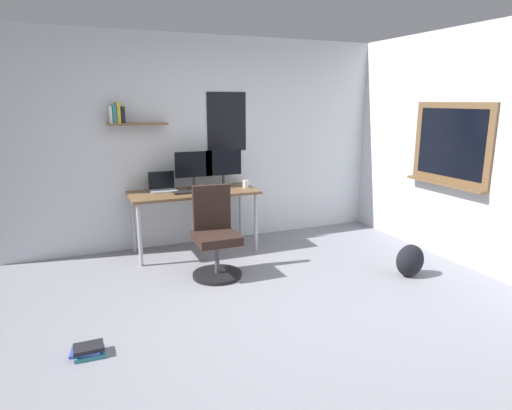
{
  "coord_description": "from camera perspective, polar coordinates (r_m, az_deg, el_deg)",
  "views": [
    {
      "loc": [
        -1.58,
        -3.06,
        1.82
      ],
      "look_at": [
        -0.01,
        0.71,
        0.85
      ],
      "focal_mm": 31.08,
      "sensor_mm": 36.0,
      "label": 1
    }
  ],
  "objects": [
    {
      "name": "coffee_mug",
      "position": [
        5.53,
        -1.34,
        2.73
      ],
      "size": [
        0.08,
        0.08,
        0.09
      ],
      "primitive_type": "cylinder",
      "color": "silver",
      "rests_on": "desk"
    },
    {
      "name": "desk",
      "position": [
        5.39,
        -8.0,
        1.03
      ],
      "size": [
        1.52,
        0.66,
        0.75
      ],
      "color": "brown",
      "rests_on": "ground"
    },
    {
      "name": "computer_mouse",
      "position": [
        5.35,
        -5.69,
        1.97
      ],
      "size": [
        0.1,
        0.06,
        0.03
      ],
      "primitive_type": "ellipsoid",
      "color": "#262628",
      "rests_on": "desk"
    },
    {
      "name": "ground_plane",
      "position": [
        3.89,
        4.27,
        -14.56
      ],
      "size": [
        5.2,
        5.2,
        0.0
      ],
      "primitive_type": "plane",
      "color": "gray",
      "rests_on": "ground"
    },
    {
      "name": "monitor_secondary",
      "position": [
        5.54,
        -4.21,
        5.07
      ],
      "size": [
        0.46,
        0.17,
        0.46
      ],
      "color": "#38383D",
      "rests_on": "desk"
    },
    {
      "name": "office_chair",
      "position": [
        4.69,
        -5.28,
        -4.24
      ],
      "size": [
        0.52,
        0.52,
        0.95
      ],
      "color": "black",
      "rests_on": "ground"
    },
    {
      "name": "wall_right",
      "position": [
        5.1,
        29.91,
        5.73
      ],
      "size": [
        0.22,
        5.0,
        2.6
      ],
      "color": "silver",
      "rests_on": "ground"
    },
    {
      "name": "backpack",
      "position": [
        4.97,
        19.21,
        -6.76
      ],
      "size": [
        0.32,
        0.22,
        0.35
      ],
      "primitive_type": "ellipsoid",
      "color": "black",
      "rests_on": "ground"
    },
    {
      "name": "keyboard",
      "position": [
        5.27,
        -8.59,
        1.66
      ],
      "size": [
        0.37,
        0.13,
        0.02
      ],
      "primitive_type": "cube",
      "color": "black",
      "rests_on": "desk"
    },
    {
      "name": "monitor_primary",
      "position": [
        5.44,
        -8.01,
        4.81
      ],
      "size": [
        0.46,
        0.17,
        0.46
      ],
      "color": "#38383D",
      "rests_on": "desk"
    },
    {
      "name": "laptop",
      "position": [
        5.44,
        -11.94,
        2.35
      ],
      "size": [
        0.31,
        0.21,
        0.23
      ],
      "color": "#ADAFB5",
      "rests_on": "desk"
    },
    {
      "name": "book_stack_on_floor",
      "position": [
        3.61,
        -20.77,
        -17.14
      ],
      "size": [
        0.25,
        0.18,
        0.08
      ],
      "color": "teal",
      "rests_on": "ground"
    },
    {
      "name": "wall_back",
      "position": [
        5.75,
        -6.72,
        8.1
      ],
      "size": [
        5.0,
        0.3,
        2.6
      ],
      "color": "silver",
      "rests_on": "ground"
    }
  ]
}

